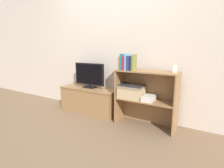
% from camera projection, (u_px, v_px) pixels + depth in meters
% --- Properties ---
extents(ground_plane, '(16.00, 16.00, 0.00)m').
position_uv_depth(ground_plane, '(107.00, 121.00, 2.80)').
color(ground_plane, brown).
extents(wall_back, '(10.00, 0.05, 2.40)m').
position_uv_depth(wall_back, '(120.00, 45.00, 2.92)').
color(wall_back, beige).
rests_on(wall_back, ground_plane).
extents(tv_stand, '(1.08, 0.42, 0.45)m').
position_uv_depth(tv_stand, '(90.00, 100.00, 3.17)').
color(tv_stand, olive).
rests_on(tv_stand, ground_plane).
extents(tv, '(0.60, 0.14, 0.44)m').
position_uv_depth(tv, '(89.00, 75.00, 3.07)').
color(tv, black).
rests_on(tv, tv_stand).
extents(bookshelf_lower_tier, '(0.88, 0.33, 0.41)m').
position_uv_depth(bookshelf_lower_tier, '(147.00, 108.00, 2.64)').
color(bookshelf_lower_tier, olive).
rests_on(bookshelf_lower_tier, ground_plane).
extents(bookshelf_upper_tier, '(0.88, 0.33, 0.42)m').
position_uv_depth(bookshelf_upper_tier, '(148.00, 81.00, 2.55)').
color(bookshelf_upper_tier, olive).
rests_on(bookshelf_upper_tier, bookshelf_lower_tier).
extents(book_tan, '(0.04, 0.12, 0.20)m').
position_uv_depth(book_tan, '(120.00, 63.00, 2.60)').
color(book_tan, tan).
rests_on(book_tan, bookshelf_upper_tier).
extents(book_teal, '(0.03, 0.15, 0.23)m').
position_uv_depth(book_teal, '(123.00, 62.00, 2.58)').
color(book_teal, '#1E7075').
rests_on(book_teal, bookshelf_upper_tier).
extents(book_crimson, '(0.03, 0.13, 0.20)m').
position_uv_depth(book_crimson, '(125.00, 63.00, 2.56)').
color(book_crimson, '#B22328').
rests_on(book_crimson, bookshelf_upper_tier).
extents(book_skyblue, '(0.03, 0.15, 0.24)m').
position_uv_depth(book_skyblue, '(127.00, 62.00, 2.54)').
color(book_skyblue, '#709ECC').
rests_on(book_skyblue, bookshelf_upper_tier).
extents(book_navy, '(0.04, 0.15, 0.21)m').
position_uv_depth(book_navy, '(129.00, 63.00, 2.52)').
color(book_navy, navy).
rests_on(book_navy, bookshelf_upper_tier).
extents(book_charcoal, '(0.03, 0.13, 0.20)m').
position_uv_depth(book_charcoal, '(132.00, 63.00, 2.50)').
color(book_charcoal, '#232328').
rests_on(book_charcoal, bookshelf_upper_tier).
extents(book_olive, '(0.03, 0.13, 0.23)m').
position_uv_depth(book_olive, '(134.00, 62.00, 2.48)').
color(book_olive, olive).
rests_on(book_olive, bookshelf_upper_tier).
extents(baby_monitor, '(0.05, 0.04, 0.13)m').
position_uv_depth(baby_monitor, '(175.00, 69.00, 2.27)').
color(baby_monitor, white).
rests_on(baby_monitor, bookshelf_upper_tier).
extents(storage_basket_left, '(0.37, 0.29, 0.18)m').
position_uv_depth(storage_basket_left, '(132.00, 91.00, 2.64)').
color(storage_basket_left, tan).
rests_on(storage_basket_left, bookshelf_lower_tier).
extents(laptop, '(0.36, 0.23, 0.02)m').
position_uv_depth(laptop, '(132.00, 85.00, 2.62)').
color(laptop, '#2D2D33').
rests_on(laptop, storage_basket_left).
extents(magazine_stack, '(0.15, 0.25, 0.07)m').
position_uv_depth(magazine_stack, '(149.00, 98.00, 2.50)').
color(magazine_stack, silver).
rests_on(magazine_stack, bookshelf_lower_tier).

